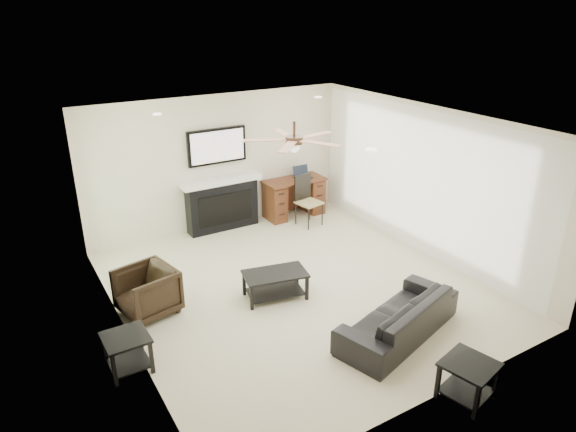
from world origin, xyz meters
The scene contains 10 objects.
room_shell centered at (0.19, 0.08, 1.68)m, with size 5.50×5.54×2.52m.
sofa centered at (0.48, -1.67, 0.27)m, with size 1.87×0.73×0.55m, color black.
armchair centered at (-2.12, 0.48, 0.33)m, with size 0.71×0.73×0.67m, color black.
coffee_table centered at (-0.42, -0.07, 0.20)m, with size 0.90×0.50×0.40m, color black.
end_table_near centered at (0.33, -2.92, 0.23)m, with size 0.52×0.52×0.45m, color black.
end_table_left centered at (-2.67, -0.57, 0.23)m, with size 0.50×0.50×0.45m, color black.
fireplace_unit centered at (-0.04, 2.58, 0.95)m, with size 1.52×0.34×1.91m, color black.
desk centered at (1.45, 2.45, 0.38)m, with size 1.22×0.56×0.76m, color #3B190E.
desk_chair centered at (1.45, 1.90, 0.48)m, with size 0.42×0.44×0.97m, color black.
laptop centered at (1.65, 2.43, 0.88)m, with size 0.33×0.24×0.23m, color black.
Camera 1 is at (-3.58, -5.70, 3.97)m, focal length 32.00 mm.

